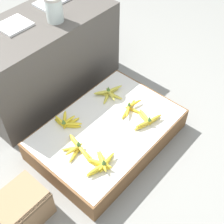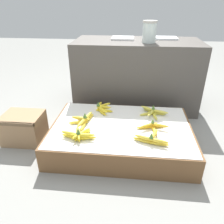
% 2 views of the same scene
% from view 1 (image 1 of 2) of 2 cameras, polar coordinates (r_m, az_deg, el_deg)
% --- Properties ---
extents(ground_plane, '(10.00, 10.00, 0.00)m').
position_cam_1_polar(ground_plane, '(2.42, -0.82, -5.39)').
color(ground_plane, gray).
extents(display_platform, '(1.07, 0.73, 0.18)m').
position_cam_1_polar(display_platform, '(2.35, -0.84, -4.04)').
color(display_platform, brown).
rests_on(display_platform, ground_plane).
extents(back_vendor_table, '(1.24, 0.58, 0.68)m').
position_cam_1_polar(back_vendor_table, '(2.65, -12.41, 9.61)').
color(back_vendor_table, '#4C4742').
rests_on(back_vendor_table, ground_plane).
extents(wooden_crate, '(0.31, 0.26, 0.23)m').
position_cam_1_polar(wooden_crate, '(2.08, -16.08, -16.49)').
color(wooden_crate, '#997551').
rests_on(wooden_crate, ground_plane).
extents(banana_bunch_front_left, '(0.25, 0.18, 0.09)m').
position_cam_1_polar(banana_bunch_front_left, '(2.05, -1.93, -9.47)').
color(banana_bunch_front_left, yellow).
rests_on(banana_bunch_front_left, display_platform).
extents(banana_bunch_front_midleft, '(0.24, 0.17, 0.09)m').
position_cam_1_polar(banana_bunch_front_midleft, '(2.29, 6.49, -1.53)').
color(banana_bunch_front_midleft, gold).
rests_on(banana_bunch_front_midleft, display_platform).
extents(banana_bunch_middle_left, '(0.18, 0.27, 0.09)m').
position_cam_1_polar(banana_bunch_middle_left, '(2.13, -6.42, -6.58)').
color(banana_bunch_middle_left, gold).
rests_on(banana_bunch_middle_left, display_platform).
extents(banana_bunch_middle_midleft, '(0.24, 0.15, 0.08)m').
position_cam_1_polar(banana_bunch_middle_midleft, '(2.37, 3.38, 0.73)').
color(banana_bunch_middle_midleft, gold).
rests_on(banana_bunch_middle_midleft, display_platform).
extents(banana_bunch_back_left, '(0.16, 0.21, 0.09)m').
position_cam_1_polar(banana_bunch_back_left, '(2.29, -8.26, -1.82)').
color(banana_bunch_back_left, yellow).
rests_on(banana_bunch_back_left, display_platform).
extents(banana_bunch_back_midleft, '(0.24, 0.21, 0.09)m').
position_cam_1_polar(banana_bunch_back_midleft, '(2.47, -0.53, 3.48)').
color(banana_bunch_back_midleft, gold).
rests_on(banana_bunch_back_midleft, display_platform).
extents(glass_jar, '(0.13, 0.13, 0.19)m').
position_cam_1_polar(glass_jar, '(2.39, -10.56, 18.09)').
color(glass_jar, silver).
rests_on(glass_jar, back_vendor_table).
extents(foam_tray_white, '(0.22, 0.20, 0.02)m').
position_cam_1_polar(foam_tray_white, '(2.44, -17.48, 14.91)').
color(foam_tray_white, white).
rests_on(foam_tray_white, back_vendor_table).
extents(foam_tray_dark, '(0.27, 0.17, 0.02)m').
position_cam_1_polar(foam_tray_dark, '(2.67, -10.96, 19.21)').
color(foam_tray_dark, white).
rests_on(foam_tray_dark, back_vendor_table).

